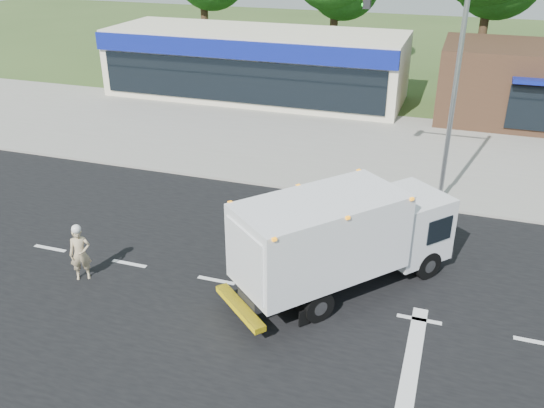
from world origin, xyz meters
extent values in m
plane|color=#385123|center=(0.00, 0.00, 0.00)|extent=(120.00, 120.00, 0.00)
cube|color=black|center=(0.00, 0.00, 0.00)|extent=(60.00, 14.00, 0.02)
cube|color=gray|center=(0.00, 8.20, 0.06)|extent=(60.00, 2.40, 0.12)
cube|color=gray|center=(0.00, 14.00, 0.01)|extent=(60.00, 9.00, 0.02)
cube|color=silver|center=(-9.00, 0.00, 0.02)|extent=(1.20, 0.15, 0.01)
cube|color=silver|center=(-6.00, 0.00, 0.02)|extent=(1.20, 0.15, 0.01)
cube|color=silver|center=(-3.00, 0.00, 0.02)|extent=(1.20, 0.15, 0.01)
cube|color=silver|center=(0.00, 0.00, 0.02)|extent=(1.20, 0.15, 0.01)
cube|color=silver|center=(3.00, 0.00, 0.02)|extent=(1.20, 0.15, 0.01)
cube|color=silver|center=(6.00, 0.00, 0.02)|extent=(1.20, 0.15, 0.01)
cube|color=silver|center=(3.00, -3.00, 0.02)|extent=(0.40, 7.00, 0.01)
cube|color=black|center=(0.09, 0.23, 0.66)|extent=(3.77, 4.16, 0.33)
cube|color=silver|center=(2.26, 2.75, 1.45)|extent=(2.75, 2.74, 1.97)
cube|color=black|center=(2.85, 3.43, 1.64)|extent=(1.44, 1.27, 0.84)
cube|color=white|center=(0.09, 0.23, 1.97)|extent=(4.77, 5.02, 2.20)
cube|color=silver|center=(-1.45, -1.56, 1.92)|extent=(1.46, 1.27, 1.78)
cube|color=yellow|center=(-1.57, -1.68, 0.52)|extent=(1.92, 1.72, 0.17)
cube|color=orange|center=(0.09, 0.23, 3.05)|extent=(4.67, 4.90, 0.08)
cylinder|color=black|center=(1.62, 3.37, 0.45)|extent=(0.80, 0.87, 0.90)
cylinder|color=black|center=(2.97, 2.21, 0.45)|extent=(0.80, 0.87, 0.90)
cylinder|color=black|center=(-1.05, 0.35, 0.45)|extent=(0.80, 0.87, 0.90)
cylinder|color=black|center=(0.37, -0.88, 0.45)|extent=(0.80, 0.87, 0.90)
imported|color=tan|center=(-6.88, -1.13, 0.86)|extent=(0.75, 0.69, 1.72)
sphere|color=white|center=(-6.88, -1.13, 1.69)|extent=(0.28, 0.28, 0.28)
cube|color=beige|center=(-9.00, 20.00, 2.00)|extent=(18.00, 6.00, 4.00)
cube|color=navy|center=(-9.00, 16.95, 3.40)|extent=(18.00, 0.30, 1.00)
cube|color=black|center=(-9.00, 16.95, 1.60)|extent=(17.00, 0.12, 2.40)
cube|color=#382316|center=(7.00, 20.00, 2.00)|extent=(10.00, 6.00, 4.00)
cube|color=black|center=(7.00, 16.95, 1.50)|extent=(3.00, 0.12, 2.20)
cylinder|color=gray|center=(3.00, 7.60, 4.00)|extent=(0.18, 0.18, 8.00)
cylinder|color=#332114|center=(-16.00, 28.00, 3.67)|extent=(0.56, 0.56, 7.35)
cylinder|color=#332114|center=(-6.00, 28.00, 3.43)|extent=(0.56, 0.56, 6.86)
cylinder|color=#332114|center=(4.00, 28.00, 3.92)|extent=(0.56, 0.56, 7.84)
camera|label=1|loc=(3.23, -13.30, 9.69)|focal=38.00mm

